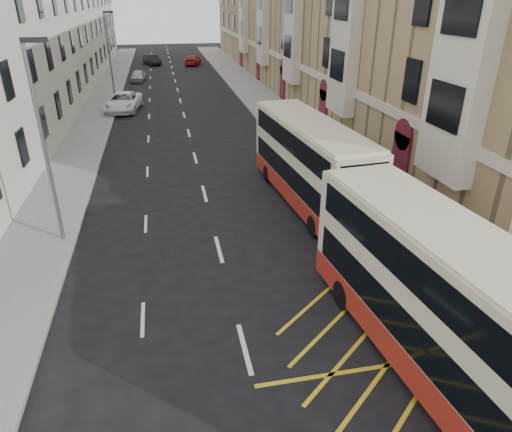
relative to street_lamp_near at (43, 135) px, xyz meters
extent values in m
cube|color=slate|center=(14.35, 18.00, -4.56)|extent=(4.00, 120.00, 0.15)
cube|color=slate|center=(-1.15, 18.00, -4.56)|extent=(3.00, 120.00, 0.15)
cube|color=gray|center=(12.35, 18.00, -4.56)|extent=(0.25, 120.00, 0.15)
cube|color=gray|center=(0.35, 18.00, -4.56)|extent=(0.25, 120.00, 0.15)
cube|color=#A0845D|center=(21.35, 33.50, 2.86)|extent=(10.00, 79.00, 15.00)
cube|color=beige|center=(16.32, 33.50, -0.64)|extent=(0.18, 79.00, 0.50)
cube|color=beige|center=(16.00, -2.00, 2.86)|extent=(0.80, 3.20, 10.00)
cube|color=beige|center=(16.00, 10.00, 2.86)|extent=(0.80, 3.20, 10.00)
cube|color=beige|center=(16.00, 22.00, 2.86)|extent=(0.80, 3.20, 10.00)
cube|color=beige|center=(16.00, 34.00, 2.86)|extent=(0.80, 3.20, 10.00)
cube|color=beige|center=(16.00, 46.00, 2.86)|extent=(0.80, 3.20, 10.00)
cube|color=#551320|center=(16.30, 2.00, -2.94)|extent=(0.20, 1.60, 3.00)
cube|color=#551320|center=(16.30, 14.00, -2.94)|extent=(0.20, 1.60, 3.00)
cube|color=#551320|center=(16.30, 26.00, -2.94)|extent=(0.20, 1.60, 3.00)
cube|color=#551320|center=(16.30, 38.00, -2.94)|extent=(0.20, 1.60, 3.00)
cube|color=#551320|center=(16.30, 50.00, -2.94)|extent=(0.20, 1.60, 3.00)
cube|color=beige|center=(-7.15, 33.50, 1.86)|extent=(9.00, 79.00, 13.00)
cylinder|color=red|center=(12.60, -9.50, -3.99)|extent=(0.06, 0.06, 1.00)
cylinder|color=red|center=(12.60, -6.25, -3.99)|extent=(0.06, 0.06, 1.00)
cylinder|color=red|center=(12.60, -3.00, -3.99)|extent=(0.06, 0.06, 1.00)
cube|color=red|center=(12.60, -6.25, -3.51)|extent=(0.05, 6.50, 0.06)
cube|color=red|center=(12.60, -6.25, -3.94)|extent=(0.05, 6.50, 0.06)
cylinder|color=slate|center=(-0.05, 0.00, -0.49)|extent=(0.16, 0.16, 8.00)
cube|color=black|center=(0.35, 0.00, 3.41)|extent=(0.90, 0.18, 0.18)
cylinder|color=slate|center=(-0.05, 30.00, -0.49)|extent=(0.16, 0.16, 8.00)
cube|color=black|center=(0.35, 30.00, 3.41)|extent=(0.90, 0.18, 0.18)
cube|color=beige|center=(11.35, -9.97, -2.37)|extent=(3.43, 10.91, 3.85)
cube|color=maroon|center=(11.35, -9.97, -3.86)|extent=(3.47, 10.94, 0.88)
cube|color=black|center=(11.35, -9.97, -2.83)|extent=(3.39, 10.05, 1.07)
cube|color=black|center=(11.35, -9.97, -1.18)|extent=(3.39, 10.05, 0.97)
cube|color=beige|center=(11.35, -9.97, -0.41)|extent=(3.30, 10.47, 0.12)
cube|color=black|center=(10.85, -4.65, -2.78)|extent=(2.07, 0.27, 1.27)
cube|color=black|center=(10.85, -4.65, -0.79)|extent=(1.71, 0.24, 0.44)
cylinder|color=black|center=(9.93, -6.66, -4.15)|extent=(0.36, 1.00, 0.97)
cylinder|color=black|center=(12.12, -6.45, -4.15)|extent=(0.36, 1.00, 0.97)
cube|color=beige|center=(11.35, 1.77, -2.44)|extent=(3.19, 10.56, 3.73)
cube|color=maroon|center=(11.35, 1.77, -3.88)|extent=(3.22, 10.59, 0.85)
cube|color=black|center=(11.35, 1.77, -2.89)|extent=(3.16, 9.73, 1.04)
cube|color=black|center=(11.35, 1.77, -1.28)|extent=(3.16, 9.73, 0.95)
cube|color=beige|center=(11.35, 1.77, -0.53)|extent=(3.06, 10.13, 0.11)
cube|color=black|center=(10.93, 6.93, -2.84)|extent=(2.01, 0.24, 1.23)
cube|color=black|center=(10.93, 6.93, -0.90)|extent=(1.66, 0.21, 0.43)
cube|color=black|center=(11.77, -3.40, -2.84)|extent=(2.01, 0.24, 1.13)
cylinder|color=black|center=(10.02, 5.00, -4.16)|extent=(0.34, 0.96, 0.95)
cylinder|color=black|center=(12.15, 5.17, -4.16)|extent=(0.34, 0.96, 0.95)
cylinder|color=black|center=(10.55, -1.64, -4.16)|extent=(0.34, 0.96, 0.95)
cylinder|color=black|center=(12.68, -1.47, -4.16)|extent=(0.34, 0.96, 0.95)
imported|color=black|center=(14.03, -4.07, -3.71)|extent=(0.96, 0.55, 1.55)
imported|color=white|center=(1.15, 24.58, -3.83)|extent=(3.51, 6.13, 1.61)
imported|color=#A1A3A8|center=(1.97, 40.38, -3.99)|extent=(1.87, 3.94, 1.30)
imported|color=black|center=(3.57, 54.92, -3.90)|extent=(2.90, 4.73, 1.47)
imported|color=#A72017|center=(9.59, 53.69, -3.94)|extent=(3.04, 5.13, 1.39)
camera|label=1|loc=(4.59, -18.33, 4.84)|focal=32.00mm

